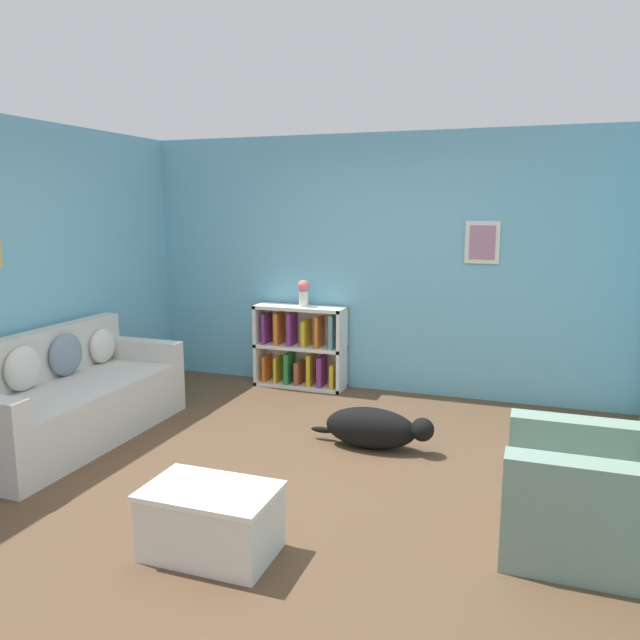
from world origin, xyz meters
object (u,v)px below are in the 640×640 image
(dog, at_px, (374,428))
(coffee_table, at_px, (211,519))
(couch, at_px, (65,401))
(bookshelf, at_px, (301,348))
(vase, at_px, (304,292))
(recliner_chair, at_px, (605,490))

(dog, bearing_deg, coffee_table, -104.48)
(coffee_table, bearing_deg, couch, 150.23)
(bookshelf, bearing_deg, couch, -121.37)
(bookshelf, xyz_separation_m, vase, (0.04, -0.02, 0.61))
(coffee_table, bearing_deg, bookshelf, 102.47)
(recliner_chair, distance_m, coffee_table, 2.17)
(bookshelf, distance_m, recliner_chair, 3.66)
(coffee_table, distance_m, vase, 3.35)
(recliner_chair, relative_size, coffee_table, 1.44)
(coffee_table, xyz_separation_m, vase, (-0.67, 3.18, 0.81))
(bookshelf, distance_m, vase, 0.61)
(bookshelf, relative_size, recliner_chair, 0.92)
(dog, relative_size, vase, 3.70)
(couch, height_order, coffee_table, couch)
(couch, distance_m, dog, 2.52)
(recliner_chair, xyz_separation_m, coffee_table, (-2.03, -0.76, -0.15))
(vase, bearing_deg, bookshelf, 155.02)
(coffee_table, height_order, dog, coffee_table)
(recliner_chair, xyz_separation_m, vase, (-2.70, 2.42, 0.66))
(recliner_chair, bearing_deg, couch, 174.76)
(couch, xyz_separation_m, recliner_chair, (4.00, -0.37, 0.03))
(bookshelf, xyz_separation_m, coffee_table, (0.71, -3.20, -0.21))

